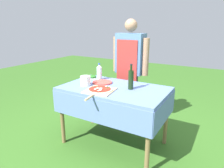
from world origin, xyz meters
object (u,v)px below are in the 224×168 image
(herb_container, at_px, (92,77))
(plate_stack, at_px, (102,82))
(oil_bottle, at_px, (131,79))
(prep_table, at_px, (114,95))
(water_bottle, at_px, (99,72))
(mixing_tub, at_px, (85,81))
(person_cook, at_px, (130,64))
(pizza_on_peel, at_px, (100,90))

(herb_container, height_order, plate_stack, herb_container)
(oil_bottle, distance_m, plate_stack, 0.46)
(oil_bottle, bearing_deg, prep_table, -168.41)
(oil_bottle, bearing_deg, water_bottle, 162.67)
(prep_table, bearing_deg, oil_bottle, 11.59)
(water_bottle, bearing_deg, mixing_tub, -87.80)
(water_bottle, xyz_separation_m, herb_container, (-0.14, 0.01, -0.09))
(prep_table, xyz_separation_m, mixing_tub, (-0.36, -0.12, 0.16))
(oil_bottle, bearing_deg, mixing_tub, -164.32)
(prep_table, height_order, mixing_tub, mixing_tub)
(prep_table, distance_m, water_bottle, 0.48)
(person_cook, relative_size, mixing_tub, 12.29)
(pizza_on_peel, distance_m, plate_stack, 0.34)
(herb_container, bearing_deg, person_cook, 49.50)
(person_cook, bearing_deg, plate_stack, 84.07)
(person_cook, bearing_deg, mixing_tub, 78.58)
(prep_table, relative_size, mixing_tub, 10.00)
(person_cook, distance_m, pizza_on_peel, 0.92)
(herb_container, bearing_deg, pizza_on_peel, -45.86)
(water_bottle, bearing_deg, plate_stack, -44.81)
(person_cook, relative_size, pizza_on_peel, 3.09)
(pizza_on_peel, bearing_deg, water_bottle, 116.02)
(pizza_on_peel, bearing_deg, person_cook, 84.54)
(plate_stack, bearing_deg, water_bottle, 135.19)
(person_cook, distance_m, herb_container, 0.62)
(herb_container, bearing_deg, oil_bottle, -14.59)
(prep_table, distance_m, oil_bottle, 0.31)
(pizza_on_peel, height_order, oil_bottle, oil_bottle)
(pizza_on_peel, height_order, herb_container, herb_container)
(prep_table, distance_m, mixing_tub, 0.41)
(mixing_tub, bearing_deg, plate_stack, 58.87)
(prep_table, distance_m, pizza_on_peel, 0.26)
(prep_table, bearing_deg, person_cook, 99.34)
(prep_table, xyz_separation_m, water_bottle, (-0.37, 0.22, 0.21))
(prep_table, height_order, water_bottle, water_bottle)
(prep_table, xyz_separation_m, pizza_on_peel, (-0.07, -0.22, 0.12))
(pizza_on_peel, bearing_deg, plate_stack, 109.83)
(water_bottle, relative_size, mixing_tub, 1.79)
(pizza_on_peel, relative_size, plate_stack, 2.00)
(prep_table, relative_size, person_cook, 0.81)
(prep_table, bearing_deg, plate_stack, 159.45)
(pizza_on_peel, xyz_separation_m, mixing_tub, (-0.28, 0.10, 0.05))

